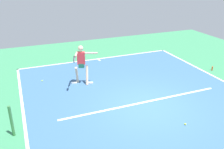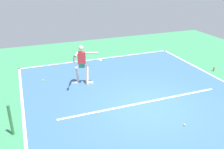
{
  "view_description": "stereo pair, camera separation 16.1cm",
  "coord_description": "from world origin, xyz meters",
  "px_view_note": "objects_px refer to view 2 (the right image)",
  "views": [
    {
      "loc": [
        4.35,
        7.13,
        4.87
      ],
      "look_at": [
        0.89,
        -1.47,
        0.9
      ],
      "focal_mm": 39.32,
      "sensor_mm": 36.0,
      "label": 1
    },
    {
      "loc": [
        4.2,
        7.19,
        4.87
      ],
      "look_at": [
        0.89,
        -1.47,
        0.9
      ],
      "focal_mm": 39.32,
      "sensor_mm": 36.0,
      "label": 2
    }
  ],
  "objects_px": {
    "water_bottle": "(214,69)",
    "tennis_ball_centre_court": "(43,80)",
    "tennis_ball_by_baseline": "(184,125)",
    "net_post": "(11,120)",
    "tennis_player": "(82,62)"
  },
  "relations": [
    {
      "from": "water_bottle",
      "to": "tennis_ball_centre_court",
      "type": "bearing_deg",
      "value": -12.71
    },
    {
      "from": "water_bottle",
      "to": "tennis_ball_by_baseline",
      "type": "bearing_deg",
      "value": 38.87
    },
    {
      "from": "net_post",
      "to": "water_bottle",
      "type": "xyz_separation_m",
      "value": [
        -9.83,
        -1.98,
        -0.43
      ]
    },
    {
      "from": "net_post",
      "to": "tennis_ball_centre_court",
      "type": "distance_m",
      "value": 4.15
    },
    {
      "from": "tennis_player",
      "to": "tennis_ball_centre_court",
      "type": "distance_m",
      "value": 2.22
    },
    {
      "from": "tennis_player",
      "to": "tennis_ball_centre_court",
      "type": "relative_size",
      "value": 27.97
    },
    {
      "from": "net_post",
      "to": "tennis_player",
      "type": "distance_m",
      "value": 4.25
    },
    {
      "from": "tennis_ball_by_baseline",
      "to": "tennis_player",
      "type": "bearing_deg",
      "value": -62.0
    },
    {
      "from": "tennis_player",
      "to": "water_bottle",
      "type": "height_order",
      "value": "tennis_player"
    },
    {
      "from": "tennis_player",
      "to": "tennis_ball_by_baseline",
      "type": "height_order",
      "value": "tennis_player"
    },
    {
      "from": "tennis_ball_centre_court",
      "to": "tennis_ball_by_baseline",
      "type": "bearing_deg",
      "value": 126.77
    },
    {
      "from": "tennis_ball_centre_court",
      "to": "water_bottle",
      "type": "distance_m",
      "value": 8.69
    },
    {
      "from": "net_post",
      "to": "tennis_ball_by_baseline",
      "type": "relative_size",
      "value": 16.21
    },
    {
      "from": "water_bottle",
      "to": "net_post",
      "type": "bearing_deg",
      "value": 11.39
    },
    {
      "from": "net_post",
      "to": "water_bottle",
      "type": "height_order",
      "value": "net_post"
    }
  ]
}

